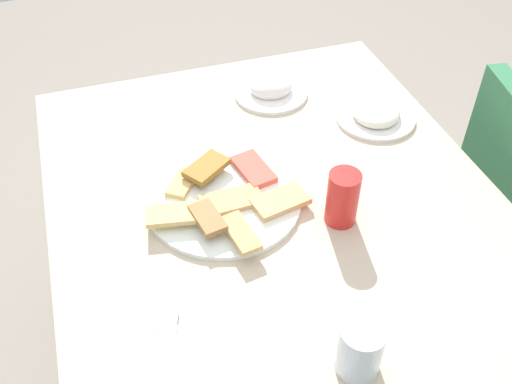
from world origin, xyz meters
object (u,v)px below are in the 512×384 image
at_px(pide_platter, 225,199).
at_px(paper_napkin, 158,365).
at_px(fork, 147,367).
at_px(dining_table, 276,227).
at_px(spoon, 168,361).
at_px(salad_plate_greens, 376,113).
at_px(salad_plate_rice, 271,89).
at_px(soda_can, 343,198).
at_px(drinking_glass, 360,349).

bearing_deg(pide_platter, paper_napkin, -31.88).
relative_size(pide_platter, fork, 2.07).
height_order(dining_table, paper_napkin, paper_napkin).
xyz_separation_m(pide_platter, spoon, (0.34, -0.19, -0.01)).
xyz_separation_m(fork, spoon, (0.00, 0.04, 0.00)).
bearing_deg(paper_napkin, spoon, 90.00).
bearing_deg(pide_platter, spoon, -29.65).
relative_size(salad_plate_greens, salad_plate_rice, 1.03).
relative_size(salad_plate_greens, spoon, 1.02).
bearing_deg(pide_platter, soda_can, 60.52).
bearing_deg(salad_plate_rice, pide_platter, -32.18).
relative_size(dining_table, drinking_glass, 11.45).
distance_m(salad_plate_greens, paper_napkin, 0.84).
height_order(soda_can, fork, soda_can).
bearing_deg(soda_can, salad_plate_greens, 142.40).
xyz_separation_m(paper_napkin, fork, (0.00, -0.02, 0.00)).
bearing_deg(salad_plate_greens, fork, -52.42).
bearing_deg(drinking_glass, pide_platter, -167.07).
relative_size(dining_table, soda_can, 9.60).
height_order(soda_can, drinking_glass, soda_can).
bearing_deg(drinking_glass, dining_table, 179.19).
distance_m(dining_table, fork, 0.46).
distance_m(pide_platter, salad_plate_greens, 0.48).
bearing_deg(drinking_glass, spoon, -108.83).
relative_size(salad_plate_rice, paper_napkin, 1.43).
bearing_deg(soda_can, pide_platter, -119.48).
bearing_deg(salad_plate_rice, paper_napkin, -32.04).
distance_m(drinking_glass, paper_napkin, 0.33).
distance_m(salad_plate_rice, soda_can, 0.49).
xyz_separation_m(drinking_glass, paper_napkin, (-0.10, -0.31, -0.05)).
height_order(pide_platter, soda_can, soda_can).
xyz_separation_m(dining_table, salad_plate_greens, (-0.21, 0.34, 0.09)).
bearing_deg(salad_plate_greens, paper_napkin, -51.67).
height_order(soda_can, spoon, soda_can).
height_order(salad_plate_rice, drinking_glass, drinking_glass).
distance_m(paper_napkin, spoon, 0.02).
distance_m(dining_table, drinking_glass, 0.43).
relative_size(drinking_glass, fork, 0.61).
bearing_deg(dining_table, salad_plate_greens, 122.06).
bearing_deg(fork, spoon, 106.72).
bearing_deg(salad_plate_greens, dining_table, -57.94).
height_order(drinking_glass, fork, drinking_glass).
bearing_deg(spoon, pide_platter, 167.83).
height_order(drinking_glass, spoon, drinking_glass).
distance_m(salad_plate_rice, spoon, 0.82).
distance_m(soda_can, spoon, 0.47).
height_order(dining_table, fork, fork).
bearing_deg(pide_platter, salad_plate_rice, 147.82).
bearing_deg(salad_plate_rice, fork, -33.07).
bearing_deg(soda_can, dining_table, -129.47).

